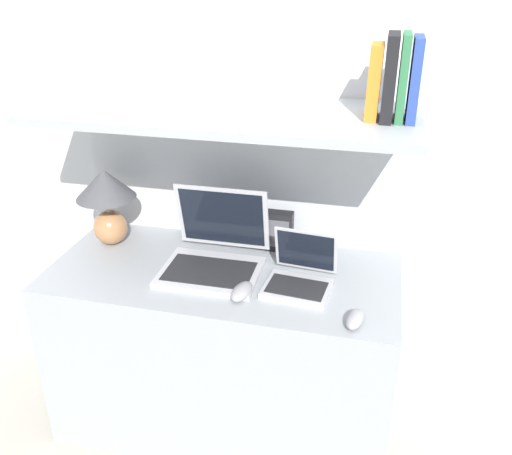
{
  "coord_description": "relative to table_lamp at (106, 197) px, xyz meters",
  "views": [
    {
      "loc": [
        0.51,
        -1.32,
        1.71
      ],
      "look_at": [
        0.12,
        0.28,
        0.9
      ],
      "focal_mm": 38.0,
      "sensor_mm": 36.0,
      "label": 1
    }
  ],
  "objects": [
    {
      "name": "second_mouse",
      "position": [
        0.97,
        -0.32,
        -0.18
      ],
      "size": [
        0.07,
        0.11,
        0.04
      ],
      "color": "#99999E",
      "rests_on": "desk"
    },
    {
      "name": "wall_back",
      "position": [
        0.49,
        0.24,
        0.3
      ],
      "size": [
        6.0,
        0.05,
        2.4
      ],
      "color": "silver",
      "rests_on": "ground_plane"
    },
    {
      "name": "desk",
      "position": [
        0.49,
        -0.11,
        -0.55
      ],
      "size": [
        1.26,
        0.57,
        0.71
      ],
      "color": "#999EA3",
      "rests_on": "ground_plane"
    },
    {
      "name": "back_riser",
      "position": [
        0.49,
        0.19,
        -0.28
      ],
      "size": [
        1.26,
        0.04,
        1.25
      ],
      "color": "silver",
      "rests_on": "ground_plane"
    },
    {
      "name": "router_box",
      "position": [
        0.65,
        0.1,
        -0.12
      ],
      "size": [
        0.1,
        0.05,
        0.16
      ],
      "color": "black",
      "rests_on": "desk"
    },
    {
      "name": "table_lamp",
      "position": [
        0.0,
        0.0,
        0.0
      ],
      "size": [
        0.23,
        0.23,
        0.31
      ],
      "color": "#B27A4C",
      "rests_on": "desk"
    },
    {
      "name": "book_green",
      "position": [
        1.04,
        -0.04,
        0.5
      ],
      "size": [
        0.02,
        0.14,
        0.25
      ],
      "color": "#2D7042",
      "rests_on": "shelf"
    },
    {
      "name": "computer_mouse",
      "position": [
        0.6,
        -0.25,
        -0.18
      ],
      "size": [
        0.08,
        0.13,
        0.04
      ],
      "color": "#99999E",
      "rests_on": "desk"
    },
    {
      "name": "book_black",
      "position": [
        1.0,
        -0.04,
        0.5
      ],
      "size": [
        0.03,
        0.16,
        0.25
      ],
      "color": "black",
      "rests_on": "shelf"
    },
    {
      "name": "book_orange",
      "position": [
        0.96,
        -0.04,
        0.48
      ],
      "size": [
        0.04,
        0.12,
        0.22
      ],
      "color": "orange",
      "rests_on": "shelf"
    },
    {
      "name": "shelf",
      "position": [
        0.49,
        -0.04,
        0.36
      ],
      "size": [
        1.26,
        0.51,
        0.03
      ],
      "color": "#999EA3",
      "rests_on": "back_riser"
    },
    {
      "name": "laptop_large",
      "position": [
        0.45,
        -0.09,
        -0.14
      ],
      "size": [
        0.35,
        0.34,
        0.28
      ],
      "color": "silver",
      "rests_on": "desk"
    },
    {
      "name": "book_blue",
      "position": [
        1.07,
        -0.04,
        0.49
      ],
      "size": [
        0.03,
        0.14,
        0.24
      ],
      "color": "#284293",
      "rests_on": "shelf"
    },
    {
      "name": "laptop_small",
      "position": [
        0.78,
        -0.14,
        -0.16
      ],
      "size": [
        0.24,
        0.24,
        0.18
      ],
      "color": "silver",
      "rests_on": "desk"
    }
  ]
}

